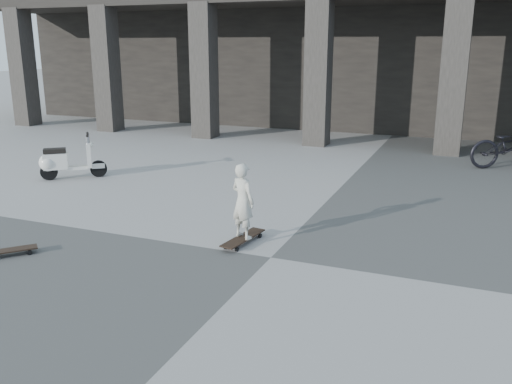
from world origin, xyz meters
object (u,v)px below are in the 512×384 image
at_px(child, 243,201).
at_px(bicycle, 512,146).
at_px(skateboard_spare, 8,251).
at_px(longboard, 243,238).
at_px(scooter, 61,162).

height_order(child, bicycle, child).
bearing_deg(skateboard_spare, longboard, -17.41).
bearing_deg(child, bicycle, -96.35).
relative_size(longboard, skateboard_spare, 1.38).
bearing_deg(child, longboard, 176.03).
xyz_separation_m(skateboard_spare, bicycle, (6.63, 8.60, 0.46)).
bearing_deg(bicycle, scooter, 91.11).
xyz_separation_m(longboard, bicycle, (3.83, 6.93, 0.45)).
xyz_separation_m(scooter, bicycle, (8.99, 4.81, 0.14)).
xyz_separation_m(longboard, scooter, (-5.15, 2.12, 0.31)).
distance_m(longboard, skateboard_spare, 3.26).
bearing_deg(scooter, skateboard_spare, -96.57).
bearing_deg(scooter, child, -60.82).
height_order(scooter, bicycle, bicycle).
distance_m(scooter, bicycle, 10.20).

